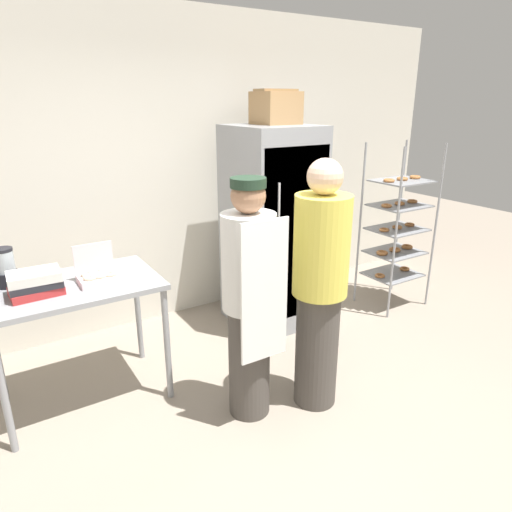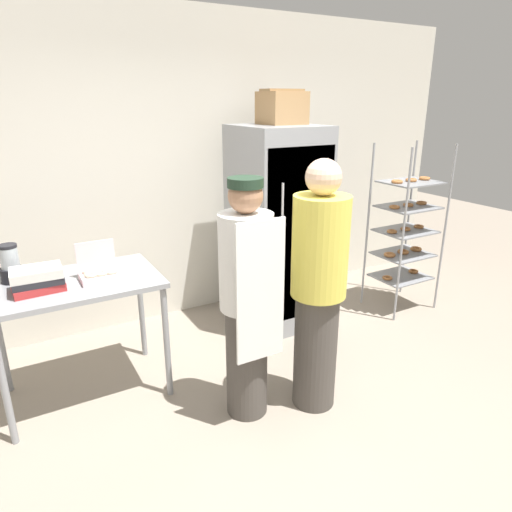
# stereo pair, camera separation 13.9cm
# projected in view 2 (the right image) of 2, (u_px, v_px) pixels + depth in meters

# --- Properties ---
(ground_plane) EXTENTS (14.00, 14.00, 0.00)m
(ground_plane) POSITION_uv_depth(u_px,v_px,m) (314.00, 434.00, 2.94)
(ground_plane) COLOR gray
(back_wall) EXTENTS (6.40, 0.12, 2.84)m
(back_wall) POSITION_uv_depth(u_px,v_px,m) (180.00, 170.00, 4.30)
(back_wall) COLOR silver
(back_wall) RESTS_ON ground_plane
(refrigerator) EXTENTS (0.71, 0.77, 1.84)m
(refrigerator) POSITION_uv_depth(u_px,v_px,m) (277.00, 229.00, 4.18)
(refrigerator) COLOR gray
(refrigerator) RESTS_ON ground_plane
(baking_rack) EXTENTS (0.60, 0.49, 1.66)m
(baking_rack) POSITION_uv_depth(u_px,v_px,m) (406.00, 230.00, 4.52)
(baking_rack) COLOR #93969B
(baking_rack) RESTS_ON ground_plane
(prep_counter) EXTENTS (1.10, 0.71, 0.88)m
(prep_counter) POSITION_uv_depth(u_px,v_px,m) (77.00, 295.00, 3.11)
(prep_counter) COLOR gray
(prep_counter) RESTS_ON ground_plane
(donut_box) EXTENTS (0.26, 0.20, 0.25)m
(donut_box) POSITION_uv_depth(u_px,v_px,m) (100.00, 273.00, 3.09)
(donut_box) COLOR silver
(donut_box) RESTS_ON prep_counter
(blender_pitcher) EXTENTS (0.15, 0.15, 0.26)m
(blender_pitcher) POSITION_uv_depth(u_px,v_px,m) (11.00, 266.00, 3.03)
(blender_pitcher) COLOR black
(blender_pitcher) RESTS_ON prep_counter
(binder_stack) EXTENTS (0.32, 0.23, 0.15)m
(binder_stack) POSITION_uv_depth(u_px,v_px,m) (37.00, 280.00, 2.90)
(binder_stack) COLOR #B72D2D
(binder_stack) RESTS_ON prep_counter
(cardboard_storage_box) EXTENTS (0.35, 0.35, 0.29)m
(cardboard_storage_box) POSITION_uv_depth(u_px,v_px,m) (282.00, 107.00, 3.94)
(cardboard_storage_box) COLOR #A87F51
(cardboard_storage_box) RESTS_ON refrigerator
(person_baker) EXTENTS (0.34, 0.36, 1.62)m
(person_baker) POSITION_uv_depth(u_px,v_px,m) (247.00, 299.00, 2.90)
(person_baker) COLOR #47423D
(person_baker) RESTS_ON ground_plane
(person_customer) EXTENTS (0.36, 0.36, 1.71)m
(person_customer) POSITION_uv_depth(u_px,v_px,m) (318.00, 288.00, 2.98)
(person_customer) COLOR #47423D
(person_customer) RESTS_ON ground_plane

